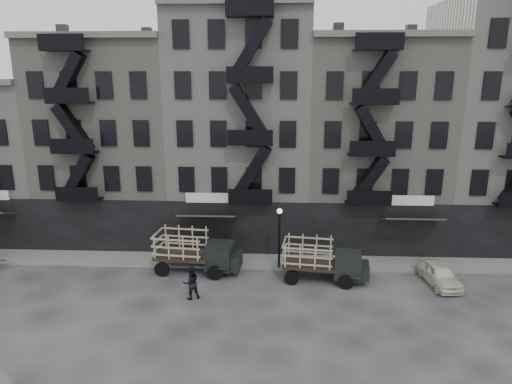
{
  "coord_description": "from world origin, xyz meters",
  "views": [
    {
      "loc": [
        2.83,
        -25.74,
        12.89
      ],
      "look_at": [
        1.39,
        4.0,
        5.0
      ],
      "focal_mm": 32.0,
      "sensor_mm": 36.0,
      "label": 1
    }
  ],
  "objects_px": {
    "stake_truck_east": "(323,258)",
    "car_east": "(439,274)",
    "stake_truck_west": "(195,249)",
    "pedestrian_mid": "(191,283)"
  },
  "relations": [
    {
      "from": "stake_truck_east",
      "to": "car_east",
      "type": "height_order",
      "value": "stake_truck_east"
    },
    {
      "from": "stake_truck_west",
      "to": "car_east",
      "type": "height_order",
      "value": "stake_truck_west"
    },
    {
      "from": "stake_truck_east",
      "to": "car_east",
      "type": "bearing_deg",
      "value": 5.8
    },
    {
      "from": "stake_truck_west",
      "to": "pedestrian_mid",
      "type": "xyz_separation_m",
      "value": [
        0.41,
        -3.75,
        -0.6
      ]
    },
    {
      "from": "stake_truck_east",
      "to": "car_east",
      "type": "xyz_separation_m",
      "value": [
        7.25,
        -0.2,
        -0.85
      ]
    },
    {
      "from": "stake_truck_west",
      "to": "pedestrian_mid",
      "type": "relative_size",
      "value": 2.88
    },
    {
      "from": "car_east",
      "to": "pedestrian_mid",
      "type": "bearing_deg",
      "value": -177.53
    },
    {
      "from": "stake_truck_west",
      "to": "pedestrian_mid",
      "type": "distance_m",
      "value": 3.82
    },
    {
      "from": "pedestrian_mid",
      "to": "car_east",
      "type": "bearing_deg",
      "value": 164.88
    },
    {
      "from": "car_east",
      "to": "stake_truck_east",
      "type": "bearing_deg",
      "value": 171.0
    }
  ]
}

